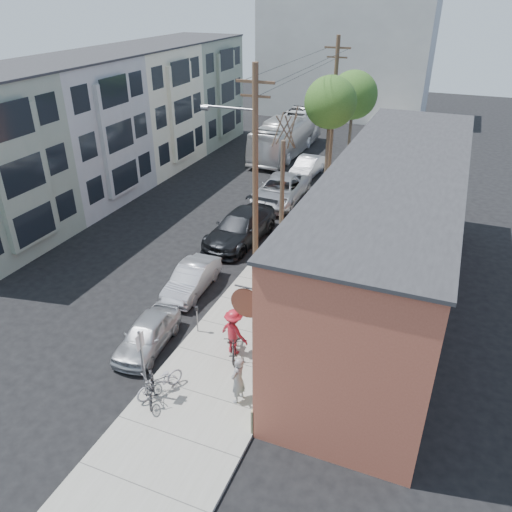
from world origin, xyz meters
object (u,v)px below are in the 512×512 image
at_px(car_3, 280,190).
at_px(bus, 287,135).
at_px(patio_chair_b, 268,371).
at_px(parked_bike_a, 151,388).
at_px(car_0, 147,334).
at_px(utility_pole_near, 254,170).
at_px(cyclist, 234,332).
at_px(sign_post, 142,358).
at_px(parking_meter_near, 197,315).
at_px(car_2, 240,228).
at_px(patron_grey, 238,380).
at_px(patron_green, 276,344).
at_px(car_4, 307,167).
at_px(parking_meter_far, 281,220).
at_px(tree_leafy_mid, 330,103).
at_px(tree_leafy_far, 353,95).
at_px(parked_bike_b, 160,382).
at_px(patio_chair_a, 262,372).
at_px(car_1, 192,279).
at_px(tree_bare, 282,195).

distance_m(car_3, bus, 11.30).
xyz_separation_m(patio_chair_b, parked_bike_a, (-3.44, -2.40, 0.06)).
height_order(patio_chair_b, car_0, car_0).
height_order(utility_pole_near, cyclist, utility_pole_near).
bearing_deg(sign_post, parking_meter_near, 91.43).
distance_m(parked_bike_a, car_2, 12.99).
distance_m(patron_grey, bus, 30.11).
distance_m(patron_green, car_2, 10.70).
relative_size(patron_green, cyclist, 0.75).
height_order(sign_post, patron_green, sign_post).
xyz_separation_m(parking_meter_near, car_4, (-1.60, 20.93, -0.25)).
relative_size(utility_pole_near, patio_chair_b, 11.36).
bearing_deg(parking_meter_far, patron_grey, -76.50).
distance_m(tree_leafy_mid, bus, 10.66).
height_order(parking_meter_far, patron_green, patron_green).
distance_m(tree_leafy_far, car_4, 6.85).
xyz_separation_m(parked_bike_b, car_3, (-2.25, 18.88, 0.19)).
height_order(parking_meter_far, tree_leafy_mid, tree_leafy_mid).
height_order(patio_chair_b, parked_bike_a, parked_bike_a).
height_order(patio_chair_a, patron_grey, patron_grey).
relative_size(tree_leafy_mid, parked_bike_a, 4.67).
xyz_separation_m(sign_post, patio_chair_b, (3.71, 2.30, -1.24)).
distance_m(parking_meter_far, car_0, 11.95).
distance_m(patron_grey, car_4, 24.39).
bearing_deg(parking_meter_far, tree_leafy_far, 87.91).
relative_size(parked_bike_a, car_3, 0.28).
bearing_deg(patron_grey, tree_leafy_mid, -163.30).
bearing_deg(car_0, car_4, 84.97).
bearing_deg(parking_meter_near, tree_leafy_mid, 88.26).
height_order(cyclist, bus, bus).
xyz_separation_m(patron_grey, cyclist, (-1.21, 2.33, 0.07)).
relative_size(sign_post, parking_meter_near, 2.26).
relative_size(sign_post, car_2, 0.48).
xyz_separation_m(tree_leafy_mid, parked_bike_b, (-0.07, -21.84, -5.58)).
height_order(parking_meter_near, car_3, car_3).
bearing_deg(car_1, tree_leafy_mid, 78.17).
xyz_separation_m(cyclist, car_1, (-3.84, 3.58, -0.47)).
xyz_separation_m(patron_green, car_1, (-5.53, 3.38, -0.22)).
bearing_deg(tree_bare, utility_pole_near, -98.04).
bearing_deg(parked_bike_a, patio_chair_b, 5.72).
bearing_deg(patio_chair_a, tree_leafy_far, 73.29).
bearing_deg(car_4, parked_bike_a, -82.69).
xyz_separation_m(patio_chair_a, cyclist, (-1.62, 1.15, 0.55)).
bearing_deg(parked_bike_b, utility_pole_near, 116.71).
height_order(utility_pole_near, car_1, utility_pole_near).
bearing_deg(patron_green, tree_leafy_far, -176.33).
distance_m(sign_post, parking_meter_near, 4.09).
bearing_deg(tree_bare, parking_meter_near, -93.56).
height_order(patio_chair_b, patron_grey, patron_grey).
distance_m(car_4, bus, 6.16).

